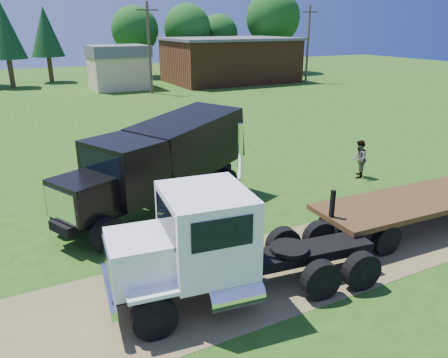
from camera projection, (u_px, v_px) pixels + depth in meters
name	position (u px, v px, depth m)	size (l,w,h in m)	color
ground	(324.00, 255.00, 13.91)	(140.00, 140.00, 0.00)	#254C10
dirt_track	(324.00, 255.00, 13.91)	(120.00, 4.20, 0.01)	brown
white_semi_tractor	(210.00, 246.00, 11.25)	(7.71, 3.34, 4.57)	black
black_dump_truck	(161.00, 160.00, 16.77)	(8.39, 5.66, 3.65)	black
orange_pickup	(143.00, 152.00, 22.04)	(2.83, 6.13, 1.70)	red
flatbed_trailer	(418.00, 204.00, 15.59)	(8.07, 2.72, 2.05)	#392712
spectator_b	(359.00, 159.00, 20.67)	(0.88, 0.68, 1.81)	#999999
brick_building	(230.00, 60.00, 54.24)	(15.40, 10.40, 5.30)	brown
tan_shed	(119.00, 67.00, 48.26)	(6.20, 5.40, 4.70)	#CCB67F
utility_poles	(149.00, 47.00, 44.17)	(42.20, 0.28, 9.00)	#493929
tree_row	(100.00, 24.00, 54.90)	(56.80, 11.25, 11.62)	#322614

